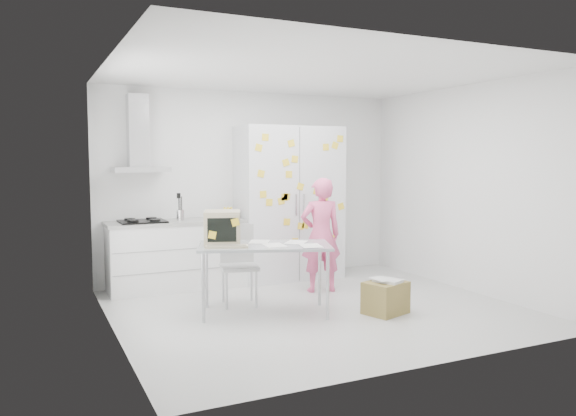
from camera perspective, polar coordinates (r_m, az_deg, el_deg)
name	(u,v)px	position (r m, az deg, el deg)	size (l,w,h in m)	color
floor	(316,310)	(6.63, 2.86, -10.28)	(4.50, 4.00, 0.02)	silver
walls	(290,190)	(7.05, 0.16, 1.86)	(4.52, 4.01, 2.70)	white
ceiling	(317,73)	(6.47, 2.97, 13.57)	(4.50, 4.00, 0.02)	white
counter_run	(177,254)	(7.67, -11.17, -4.59)	(1.84, 0.63, 1.28)	white
range_hood	(139,142)	(7.60, -14.94, 6.51)	(0.70, 0.48, 1.01)	silver
tall_cabinet	(290,203)	(8.12, 0.15, 0.51)	(1.50, 0.68, 2.20)	silver
person	(321,235)	(7.34, 3.35, -2.75)	(0.54, 0.36, 1.49)	pink
desk	(238,236)	(6.29, -5.10, -2.85)	(1.62, 1.18, 1.16)	#9DA2A7
chair	(238,259)	(6.77, -5.07, -5.23)	(0.51, 0.51, 0.95)	#BBBAB8
cardboard_box	(386,297)	(6.48, 9.89, -8.91)	(0.54, 0.48, 0.39)	olive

